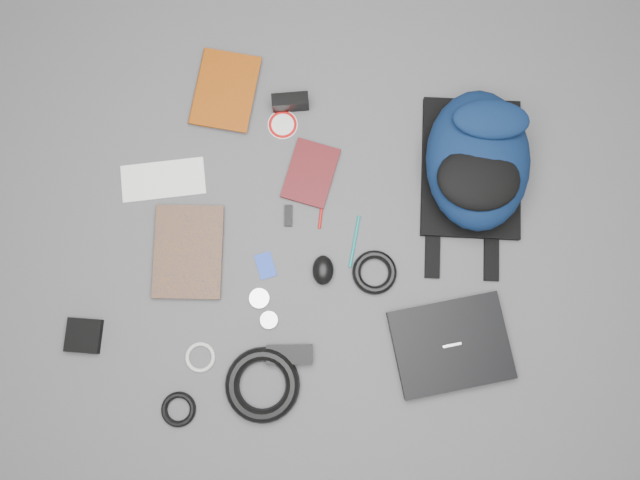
# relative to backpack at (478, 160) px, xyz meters

# --- Properties ---
(ground) EXTENTS (4.00, 4.00, 0.00)m
(ground) POSITION_rel_backpack_xyz_m (-0.40, -0.27, -0.09)
(ground) COLOR #4F4F51
(ground) RESTS_ON ground
(backpack) EXTENTS (0.34, 0.47, 0.19)m
(backpack) POSITION_rel_backpack_xyz_m (0.00, 0.00, 0.00)
(backpack) COLOR black
(backpack) RESTS_ON ground
(laptop) EXTENTS (0.37, 0.33, 0.03)m
(laptop) POSITION_rel_backpack_xyz_m (-0.01, -0.51, -0.08)
(laptop) COLOR black
(laptop) RESTS_ON ground
(textbook_red) EXTENTS (0.19, 0.24, 0.03)m
(textbook_red) POSITION_rel_backpack_xyz_m (-0.82, 0.14, -0.08)
(textbook_red) COLOR #833407
(textbook_red) RESTS_ON ground
(comic_book) EXTENTS (0.22, 0.29, 0.02)m
(comic_book) POSITION_rel_backpack_xyz_m (-0.87, -0.36, -0.08)
(comic_book) COLOR #AD680C
(comic_book) RESTS_ON ground
(envelope) EXTENTS (0.26, 0.16, 0.00)m
(envelope) POSITION_rel_backpack_xyz_m (-0.88, -0.15, -0.09)
(envelope) COLOR white
(envelope) RESTS_ON ground
(dvd_case) EXTENTS (0.16, 0.20, 0.01)m
(dvd_case) POSITION_rel_backpack_xyz_m (-0.46, -0.07, -0.09)
(dvd_case) COLOR #420C0F
(dvd_case) RESTS_ON ground
(compact_camera) EXTENTS (0.11, 0.06, 0.06)m
(compact_camera) POSITION_rel_backpack_xyz_m (-0.54, 0.12, -0.06)
(compact_camera) COLOR black
(compact_camera) RESTS_ON ground
(sticker_disc) EXTENTS (0.09, 0.09, 0.00)m
(sticker_disc) POSITION_rel_backpack_xyz_m (-0.56, 0.06, -0.09)
(sticker_disc) COLOR white
(sticker_disc) RESTS_ON ground
(pen_teal) EXTENTS (0.02, 0.15, 0.01)m
(pen_teal) POSITION_rel_backpack_xyz_m (-0.31, -0.25, -0.09)
(pen_teal) COLOR #0D7A77
(pen_teal) RESTS_ON ground
(pen_red) EXTENTS (0.01, 0.15, 0.01)m
(pen_red) POSITION_rel_backpack_xyz_m (-0.41, -0.15, -0.09)
(pen_red) COLOR #AD110D
(pen_red) RESTS_ON ground
(id_badge) EXTENTS (0.07, 0.09, 0.00)m
(id_badge) POSITION_rel_backpack_xyz_m (-0.55, -0.36, -0.09)
(id_badge) COLOR #193BBB
(id_badge) RESTS_ON ground
(usb_black) EXTENTS (0.03, 0.06, 0.01)m
(usb_black) POSITION_rel_backpack_xyz_m (-0.50, -0.21, -0.09)
(usb_black) COLOR black
(usb_black) RESTS_ON ground
(mouse) EXTENTS (0.07, 0.09, 0.04)m
(mouse) POSITION_rel_backpack_xyz_m (-0.38, -0.35, -0.07)
(mouse) COLOR black
(mouse) RESTS_ON ground
(headphone_left) EXTENTS (0.06, 0.06, 0.01)m
(headphone_left) POSITION_rel_backpack_xyz_m (-0.55, -0.45, -0.09)
(headphone_left) COLOR silver
(headphone_left) RESTS_ON ground
(headphone_right) EXTENTS (0.05, 0.05, 0.01)m
(headphone_right) POSITION_rel_backpack_xyz_m (-0.52, -0.51, -0.09)
(headphone_right) COLOR #BDBCBF
(headphone_right) RESTS_ON ground
(cable_coil) EXTENTS (0.16, 0.16, 0.02)m
(cable_coil) POSITION_rel_backpack_xyz_m (-0.24, -0.34, -0.08)
(cable_coil) COLOR black
(cable_coil) RESTS_ON ground
(power_brick) EXTENTS (0.13, 0.07, 0.03)m
(power_brick) POSITION_rel_backpack_xyz_m (-0.45, -0.59, -0.08)
(power_brick) COLOR black
(power_brick) RESTS_ON ground
(power_cord_coil) EXTENTS (0.26, 0.26, 0.04)m
(power_cord_coil) POSITION_rel_backpack_xyz_m (-0.51, -0.68, -0.07)
(power_cord_coil) COLOR black
(power_cord_coil) RESTS_ON ground
(pouch) EXTENTS (0.10, 0.10, 0.02)m
(pouch) POSITION_rel_backpack_xyz_m (-1.02, -0.61, -0.08)
(pouch) COLOR black
(pouch) RESTS_ON ground
(earbud_coil) EXTENTS (0.10, 0.10, 0.02)m
(earbud_coil) POSITION_rel_backpack_xyz_m (-0.73, -0.78, -0.08)
(earbud_coil) COLOR black
(earbud_coil) RESTS_ON ground
(white_cable_coil) EXTENTS (0.10, 0.10, 0.01)m
(white_cable_coil) POSITION_rel_backpack_xyz_m (-0.69, -0.63, -0.09)
(white_cable_coil) COLOR silver
(white_cable_coil) RESTS_ON ground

